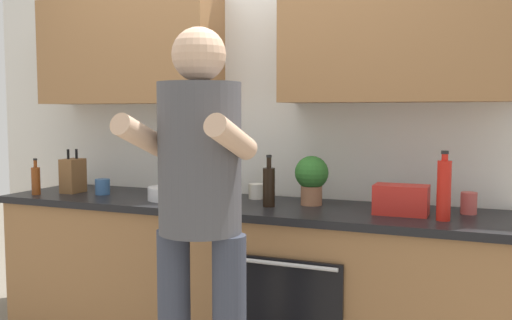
{
  "coord_description": "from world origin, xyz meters",
  "views": [
    {
      "loc": [
        1.28,
        -2.81,
        1.4
      ],
      "look_at": [
        0.15,
        -0.1,
        1.15
      ],
      "focal_mm": 39.71,
      "sensor_mm": 36.0,
      "label": 1
    }
  ],
  "objects_px": {
    "bottle_oil": "(235,185)",
    "bottle_soy": "(269,186)",
    "mixing_bowl": "(170,193)",
    "grocery_bag_crisps": "(401,200)",
    "cup_tea": "(103,187)",
    "cup_ceramic": "(469,203)",
    "bottle_vinegar": "(36,180)",
    "knife_block": "(73,176)",
    "bottle_hotsauce": "(444,189)",
    "bottle_syrup": "(219,185)",
    "potted_herb": "(312,177)",
    "person_standing": "(200,202)",
    "cup_coffee": "(256,191)"
  },
  "relations": [
    {
      "from": "cup_ceramic",
      "to": "knife_block",
      "type": "distance_m",
      "value": 2.3
    },
    {
      "from": "bottle_soy",
      "to": "cup_ceramic",
      "type": "relative_size",
      "value": 2.55
    },
    {
      "from": "bottle_syrup",
      "to": "cup_ceramic",
      "type": "distance_m",
      "value": 1.26
    },
    {
      "from": "person_standing",
      "to": "bottle_oil",
      "type": "height_order",
      "value": "person_standing"
    },
    {
      "from": "grocery_bag_crisps",
      "to": "cup_coffee",
      "type": "bearing_deg",
      "value": 167.38
    },
    {
      "from": "bottle_oil",
      "to": "bottle_vinegar",
      "type": "relative_size",
      "value": 0.97
    },
    {
      "from": "bottle_hotsauce",
      "to": "mixing_bowl",
      "type": "relative_size",
      "value": 1.28
    },
    {
      "from": "cup_tea",
      "to": "bottle_syrup",
      "type": "bearing_deg",
      "value": -8.08
    },
    {
      "from": "cup_coffee",
      "to": "potted_herb",
      "type": "xyz_separation_m",
      "value": [
        0.36,
        -0.08,
        0.11
      ]
    },
    {
      "from": "bottle_oil",
      "to": "bottle_syrup",
      "type": "xyz_separation_m",
      "value": [
        0.02,
        -0.25,
        0.03
      ]
    },
    {
      "from": "bottle_soy",
      "to": "cup_ceramic",
      "type": "distance_m",
      "value": 1.0
    },
    {
      "from": "cup_tea",
      "to": "potted_herb",
      "type": "relative_size",
      "value": 0.35
    },
    {
      "from": "bottle_vinegar",
      "to": "mixing_bowl",
      "type": "bearing_deg",
      "value": 9.32
    },
    {
      "from": "bottle_soy",
      "to": "cup_coffee",
      "type": "xyz_separation_m",
      "value": [
        -0.17,
        0.22,
        -0.07
      ]
    },
    {
      "from": "bottle_oil",
      "to": "cup_ceramic",
      "type": "xyz_separation_m",
      "value": [
        1.25,
        0.02,
        -0.03
      ]
    },
    {
      "from": "bottle_vinegar",
      "to": "bottle_hotsauce",
      "type": "relative_size",
      "value": 0.68
    },
    {
      "from": "potted_herb",
      "to": "mixing_bowl",
      "type": "bearing_deg",
      "value": -170.33
    },
    {
      "from": "person_standing",
      "to": "mixing_bowl",
      "type": "height_order",
      "value": "person_standing"
    },
    {
      "from": "cup_tea",
      "to": "potted_herb",
      "type": "xyz_separation_m",
      "value": [
        1.28,
        0.12,
        0.1
      ]
    },
    {
      "from": "bottle_vinegar",
      "to": "bottle_syrup",
      "type": "xyz_separation_m",
      "value": [
        1.21,
        0.04,
        0.02
      ]
    },
    {
      "from": "bottle_oil",
      "to": "person_standing",
      "type": "bearing_deg",
      "value": -74.64
    },
    {
      "from": "cup_ceramic",
      "to": "bottle_vinegar",
      "type": "bearing_deg",
      "value": -172.77
    },
    {
      "from": "person_standing",
      "to": "mixing_bowl",
      "type": "xyz_separation_m",
      "value": [
        -0.59,
        0.74,
        -0.1
      ]
    },
    {
      "from": "bottle_syrup",
      "to": "mixing_bowl",
      "type": "bearing_deg",
      "value": 164.43
    },
    {
      "from": "bottle_soy",
      "to": "cup_tea",
      "type": "height_order",
      "value": "bottle_soy"
    },
    {
      "from": "bottle_syrup",
      "to": "mixing_bowl",
      "type": "height_order",
      "value": "bottle_syrup"
    },
    {
      "from": "bottle_syrup",
      "to": "potted_herb",
      "type": "relative_size",
      "value": 0.99
    },
    {
      "from": "cup_tea",
      "to": "mixing_bowl",
      "type": "bearing_deg",
      "value": -2.3
    },
    {
      "from": "bottle_vinegar",
      "to": "bottle_hotsauce",
      "type": "bearing_deg",
      "value": 2.2
    },
    {
      "from": "cup_ceramic",
      "to": "mixing_bowl",
      "type": "height_order",
      "value": "cup_ceramic"
    },
    {
      "from": "bottle_vinegar",
      "to": "potted_herb",
      "type": "bearing_deg",
      "value": 9.49
    },
    {
      "from": "person_standing",
      "to": "mixing_bowl",
      "type": "distance_m",
      "value": 0.95
    },
    {
      "from": "bottle_oil",
      "to": "bottle_soy",
      "type": "distance_m",
      "value": 0.31
    },
    {
      "from": "bottle_hotsauce",
      "to": "grocery_bag_crisps",
      "type": "distance_m",
      "value": 0.23
    },
    {
      "from": "person_standing",
      "to": "bottle_soy",
      "type": "bearing_deg",
      "value": 88.33
    },
    {
      "from": "cup_tea",
      "to": "knife_block",
      "type": "relative_size",
      "value": 0.35
    },
    {
      "from": "mixing_bowl",
      "to": "grocery_bag_crisps",
      "type": "height_order",
      "value": "grocery_bag_crisps"
    },
    {
      "from": "bottle_oil",
      "to": "bottle_vinegar",
      "type": "xyz_separation_m",
      "value": [
        -1.19,
        -0.29,
        0.01
      ]
    },
    {
      "from": "person_standing",
      "to": "bottle_hotsauce",
      "type": "distance_m",
      "value": 1.13
    },
    {
      "from": "knife_block",
      "to": "potted_herb",
      "type": "relative_size",
      "value": 1.02
    },
    {
      "from": "bottle_oil",
      "to": "bottle_hotsauce",
      "type": "xyz_separation_m",
      "value": [
        1.15,
        -0.2,
        0.06
      ]
    },
    {
      "from": "bottle_syrup",
      "to": "grocery_bag_crisps",
      "type": "bearing_deg",
      "value": 8.07
    },
    {
      "from": "potted_herb",
      "to": "grocery_bag_crisps",
      "type": "distance_m",
      "value": 0.51
    },
    {
      "from": "bottle_vinegar",
      "to": "mixing_bowl",
      "type": "relative_size",
      "value": 0.87
    },
    {
      "from": "grocery_bag_crisps",
      "to": "cup_ceramic",
      "type": "bearing_deg",
      "value": 24.56
    },
    {
      "from": "cup_tea",
      "to": "bottle_vinegar",
      "type": "bearing_deg",
      "value": -156.58
    },
    {
      "from": "person_standing",
      "to": "cup_coffee",
      "type": "bearing_deg",
      "value": 98.65
    },
    {
      "from": "bottle_syrup",
      "to": "mixing_bowl",
      "type": "distance_m",
      "value": 0.38
    },
    {
      "from": "person_standing",
      "to": "cup_ceramic",
      "type": "bearing_deg",
      "value": 42.01
    },
    {
      "from": "cup_coffee",
      "to": "potted_herb",
      "type": "bearing_deg",
      "value": -13.2
    }
  ]
}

